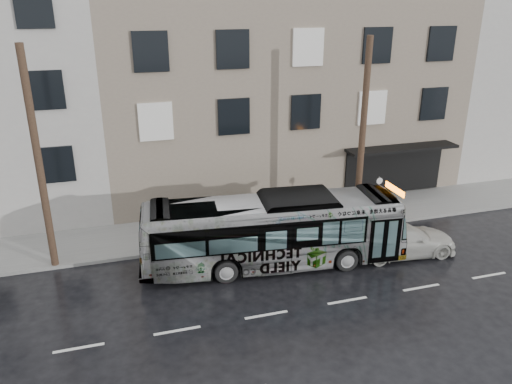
% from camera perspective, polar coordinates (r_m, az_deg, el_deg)
% --- Properties ---
extents(ground, '(120.00, 120.00, 0.00)m').
position_cam_1_polar(ground, '(20.45, -0.98, -10.02)').
color(ground, black).
rests_on(ground, ground).
extents(sidewalk, '(90.00, 3.60, 0.15)m').
position_cam_1_polar(sidewalk, '(24.61, -4.07, -4.18)').
color(sidewalk, gray).
rests_on(sidewalk, ground).
extents(building_taupe, '(20.00, 12.00, 11.00)m').
position_cam_1_polar(building_taupe, '(31.52, 1.53, 11.85)').
color(building_taupe, gray).
rests_on(building_taupe, ground).
extents(utility_pole_front, '(0.30, 0.30, 9.00)m').
position_cam_1_polar(utility_pole_front, '(23.80, 12.06, 6.24)').
color(utility_pole_front, '#453122').
rests_on(utility_pole_front, sidewalk).
extents(utility_pole_rear, '(0.30, 0.30, 9.00)m').
position_cam_1_polar(utility_pole_rear, '(21.21, -23.59, 3.10)').
color(utility_pole_rear, '#453122').
rests_on(utility_pole_rear, sidewalk).
extents(sign_post, '(0.06, 0.06, 2.40)m').
position_cam_1_polar(sign_post, '(25.34, 13.69, -0.85)').
color(sign_post, slate).
rests_on(sign_post, sidewalk).
extents(bus, '(11.24, 3.68, 3.07)m').
position_cam_1_polar(bus, '(20.92, 1.90, -4.49)').
color(bus, '#B2B2B2').
rests_on(bus, ground).
extents(white_sedan, '(5.01, 2.38, 1.41)m').
position_cam_1_polar(white_sedan, '(23.00, 16.30, -5.21)').
color(white_sedan, '#B6B5AD').
rests_on(white_sedan, ground).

